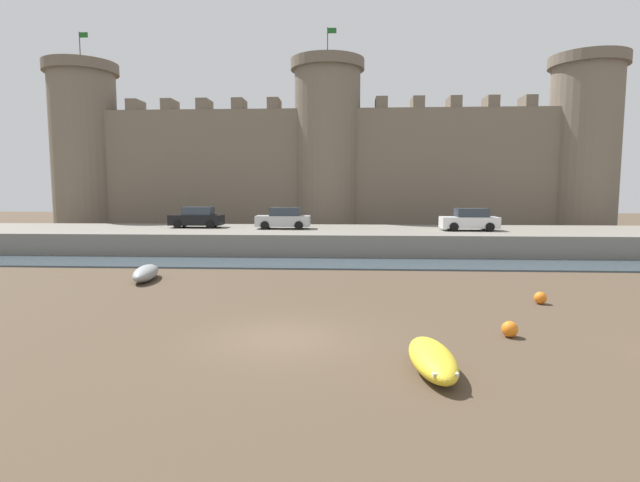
{
  "coord_description": "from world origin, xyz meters",
  "views": [
    {
      "loc": [
        2.03,
        -14.99,
        4.66
      ],
      "look_at": [
        0.9,
        5.22,
        2.5
      ],
      "focal_mm": 28.0,
      "sensor_mm": 36.0,
      "label": 1
    }
  ],
  "objects_px": {
    "car_quay_centre_east": "(284,219)",
    "car_quay_west": "(470,220)",
    "car_quay_centre_west": "(197,218)",
    "rowboat_midflat_left": "(432,359)",
    "mooring_buoy_off_centre": "(510,329)",
    "rowboat_foreground_centre": "(146,273)",
    "mooring_buoy_near_shore": "(540,298)"
  },
  "relations": [
    {
      "from": "car_quay_centre_west",
      "to": "car_quay_centre_east",
      "type": "distance_m",
      "value": 7.02
    },
    {
      "from": "rowboat_midflat_left",
      "to": "car_quay_centre_west",
      "type": "relative_size",
      "value": 0.75
    },
    {
      "from": "car_quay_centre_east",
      "to": "mooring_buoy_near_shore",
      "type": "bearing_deg",
      "value": -54.2
    },
    {
      "from": "rowboat_foreground_centre",
      "to": "car_quay_centre_east",
      "type": "height_order",
      "value": "car_quay_centre_east"
    },
    {
      "from": "rowboat_foreground_centre",
      "to": "mooring_buoy_off_centre",
      "type": "distance_m",
      "value": 17.63
    },
    {
      "from": "car_quay_west",
      "to": "car_quay_centre_west",
      "type": "bearing_deg",
      "value": 175.34
    },
    {
      "from": "mooring_buoy_off_centre",
      "to": "mooring_buoy_near_shore",
      "type": "distance_m",
      "value": 5.37
    },
    {
      "from": "rowboat_foreground_centre",
      "to": "mooring_buoy_near_shore",
      "type": "distance_m",
      "value": 18.44
    },
    {
      "from": "car_quay_centre_west",
      "to": "rowboat_midflat_left",
      "type": "bearing_deg",
      "value": -61.92
    },
    {
      "from": "rowboat_foreground_centre",
      "to": "car_quay_centre_east",
      "type": "bearing_deg",
      "value": 68.45
    },
    {
      "from": "rowboat_midflat_left",
      "to": "car_quay_west",
      "type": "relative_size",
      "value": 0.75
    },
    {
      "from": "mooring_buoy_off_centre",
      "to": "car_quay_west",
      "type": "relative_size",
      "value": 0.12
    },
    {
      "from": "rowboat_midflat_left",
      "to": "mooring_buoy_off_centre",
      "type": "distance_m",
      "value": 4.35
    },
    {
      "from": "rowboat_foreground_centre",
      "to": "car_quay_centre_east",
      "type": "distance_m",
      "value": 14.55
    },
    {
      "from": "rowboat_midflat_left",
      "to": "rowboat_foreground_centre",
      "type": "bearing_deg",
      "value": 135.78
    },
    {
      "from": "car_quay_west",
      "to": "car_quay_centre_east",
      "type": "bearing_deg",
      "value": 176.51
    },
    {
      "from": "mooring_buoy_near_shore",
      "to": "rowboat_foreground_centre",
      "type": "bearing_deg",
      "value": 166.98
    },
    {
      "from": "car_quay_centre_east",
      "to": "rowboat_foreground_centre",
      "type": "bearing_deg",
      "value": -111.55
    },
    {
      "from": "mooring_buoy_near_shore",
      "to": "car_quay_centre_east",
      "type": "relative_size",
      "value": 0.12
    },
    {
      "from": "car_quay_centre_east",
      "to": "rowboat_midflat_left",
      "type": "bearing_deg",
      "value": -74.5
    },
    {
      "from": "rowboat_midflat_left",
      "to": "mooring_buoy_off_centre",
      "type": "xyz_separation_m",
      "value": [
        2.94,
        3.21,
        -0.12
      ]
    },
    {
      "from": "car_quay_centre_west",
      "to": "car_quay_west",
      "type": "bearing_deg",
      "value": -4.66
    },
    {
      "from": "car_quay_centre_east",
      "to": "car_quay_west",
      "type": "relative_size",
      "value": 1.0
    },
    {
      "from": "rowboat_midflat_left",
      "to": "mooring_buoy_off_centre",
      "type": "relative_size",
      "value": 6.12
    },
    {
      "from": "rowboat_midflat_left",
      "to": "mooring_buoy_near_shore",
      "type": "xyz_separation_m",
      "value": [
        5.62,
        7.86,
        -0.12
      ]
    },
    {
      "from": "car_quay_centre_east",
      "to": "car_quay_west",
      "type": "height_order",
      "value": "same"
    },
    {
      "from": "rowboat_midflat_left",
      "to": "car_quay_west",
      "type": "bearing_deg",
      "value": 74.65
    },
    {
      "from": "rowboat_foreground_centre",
      "to": "mooring_buoy_near_shore",
      "type": "bearing_deg",
      "value": -13.02
    },
    {
      "from": "rowboat_foreground_centre",
      "to": "mooring_buoy_off_centre",
      "type": "xyz_separation_m",
      "value": [
        15.28,
        -8.8,
        -0.14
      ]
    },
    {
      "from": "car_quay_west",
      "to": "rowboat_foreground_centre",
      "type": "bearing_deg",
      "value": -146.64
    },
    {
      "from": "rowboat_midflat_left",
      "to": "car_quay_centre_east",
      "type": "bearing_deg",
      "value": 105.5
    },
    {
      "from": "rowboat_midflat_left",
      "to": "car_quay_centre_east",
      "type": "distance_m",
      "value": 26.45
    }
  ]
}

